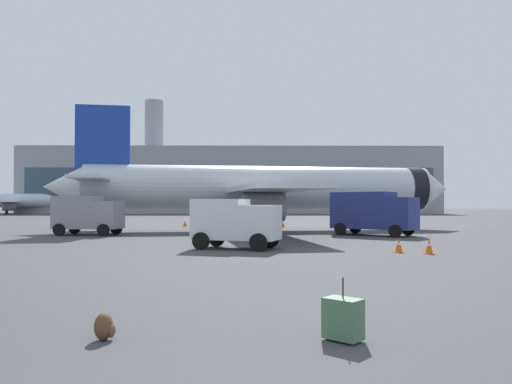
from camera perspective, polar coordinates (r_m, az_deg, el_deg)
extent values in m
cylinder|color=silver|center=(44.08, 0.77, 0.47)|extent=(30.22, 8.50, 3.80)
cone|color=silver|center=(49.67, 19.47, 0.35)|extent=(2.94, 3.94, 3.61)
cone|color=silver|center=(44.16, -20.91, 0.54)|extent=(3.70, 3.88, 3.42)
cylinder|color=black|center=(48.64, 17.21, 0.36)|extent=(2.00, 4.05, 3.88)
cube|color=silver|center=(51.81, -1.94, -0.12)|extent=(7.27, 16.56, 0.36)
cube|color=silver|center=(36.03, 1.54, 0.37)|extent=(7.27, 16.56, 0.36)
cylinder|color=gray|center=(49.33, -1.54, -1.57)|extent=(3.51, 2.68, 2.20)
cylinder|color=gray|center=(38.47, 0.81, -1.67)|extent=(3.51, 2.68, 2.20)
cube|color=#193899|center=(43.92, -16.89, 5.23)|extent=(4.40, 1.05, 6.40)
cube|color=silver|center=(46.93, -17.04, 1.15)|extent=(3.52, 6.34, 0.24)
cube|color=silver|center=(40.59, -18.17, 1.52)|extent=(3.52, 6.34, 0.24)
cylinder|color=black|center=(47.77, 15.09, -2.98)|extent=(0.36, 0.36, 1.80)
cylinder|color=black|center=(46.14, -2.22, -3.09)|extent=(0.44, 0.44, 1.80)
cylinder|color=black|center=(41.39, -1.34, -3.30)|extent=(0.44, 0.44, 1.80)
cylinder|color=silver|center=(119.73, -25.54, -0.86)|extent=(23.05, 11.39, 2.99)
cone|color=silver|center=(119.64, -19.44, -0.91)|extent=(2.79, 3.33, 2.84)
cylinder|color=black|center=(119.57, -20.27, -0.90)|extent=(2.14, 3.24, 3.05)
cube|color=silver|center=(126.05, -25.72, -0.98)|extent=(8.11, 13.09, 0.28)
cube|color=silver|center=(113.50, -26.13, -0.96)|extent=(8.11, 13.09, 0.28)
cylinder|color=gray|center=(124.09, -25.79, -1.45)|extent=(2.97, 2.53, 1.73)
cylinder|color=gray|center=(115.46, -26.06, -1.47)|extent=(2.97, 2.53, 1.73)
cylinder|color=black|center=(119.54, -21.03, -1.95)|extent=(0.28, 0.28, 1.42)
cylinder|color=black|center=(121.72, -26.23, -1.89)|extent=(0.35, 0.35, 1.42)
cylinder|color=black|center=(117.96, -26.37, -1.92)|extent=(0.35, 0.35, 1.42)
cube|color=gray|center=(38.83, -16.29, -2.48)|extent=(1.98, 2.42, 2.04)
cube|color=#1E232D|center=(38.53, -15.32, -1.78)|extent=(0.37, 1.97, 0.84)
cube|color=gray|center=(39.86, -19.45, -2.17)|extent=(3.41, 2.63, 2.40)
cylinder|color=black|center=(39.87, -15.47, -3.98)|extent=(0.92, 0.35, 0.90)
cylinder|color=black|center=(37.77, -16.85, -4.13)|extent=(0.92, 0.35, 0.90)
cylinder|color=black|center=(41.30, -19.77, -3.86)|extent=(0.92, 0.35, 0.90)
cylinder|color=black|center=(39.28, -21.32, -3.99)|extent=(0.92, 0.35, 0.90)
cube|color=navy|center=(37.30, 16.19, -2.34)|extent=(2.80, 2.93, 2.29)
cube|color=#1E232D|center=(37.05, 17.21, -1.51)|extent=(1.38, 1.76, 0.95)
cube|color=navy|center=(38.47, 12.00, -2.03)|extent=(4.89, 4.54, 2.70)
cylinder|color=black|center=(38.54, 16.77, -4.07)|extent=(0.85, 0.72, 0.90)
cylinder|color=black|center=(36.21, 15.40, -4.27)|extent=(0.85, 0.72, 0.90)
cylinder|color=black|center=(40.18, 11.13, -3.98)|extent=(0.85, 0.72, 0.90)
cylinder|color=black|center=(37.95, 9.48, -4.15)|extent=(0.85, 0.72, 0.90)
cube|color=white|center=(25.94, 0.51, -3.46)|extent=(2.31, 2.46, 1.78)
cube|color=#1E232D|center=(25.71, 2.10, -2.55)|extent=(0.65, 1.73, 0.74)
cube|color=white|center=(26.68, -4.01, -3.06)|extent=(3.14, 2.74, 2.10)
cylinder|color=black|center=(26.93, 1.63, -5.38)|extent=(0.92, 0.50, 0.90)
cylinder|color=black|center=(24.93, 0.26, -5.71)|extent=(0.92, 0.50, 0.90)
cylinder|color=black|center=(27.95, -4.46, -5.22)|extent=(0.92, 0.50, 0.90)
cylinder|color=black|center=(26.03, -6.24, -5.52)|extent=(0.92, 0.50, 0.90)
cube|color=#F2590C|center=(52.02, -8.02, -3.83)|extent=(0.44, 0.44, 0.04)
cone|color=#F2590C|center=(52.01, -8.02, -3.49)|extent=(0.36, 0.36, 0.59)
cylinder|color=white|center=(52.01, -8.02, -3.46)|extent=(0.23, 0.23, 0.10)
cube|color=#F2590C|center=(25.62, 15.81, -6.51)|extent=(0.44, 0.44, 0.04)
cone|color=#F2590C|center=(25.59, 15.80, -5.73)|extent=(0.36, 0.36, 0.66)
cylinder|color=white|center=(25.58, 15.80, -5.66)|extent=(0.23, 0.23, 0.10)
cube|color=#F2590C|center=(25.25, 18.94, -6.57)|extent=(0.44, 0.44, 0.04)
cone|color=#F2590C|center=(25.22, 18.94, -5.74)|extent=(0.36, 0.36, 0.69)
cylinder|color=white|center=(25.22, 18.94, -5.66)|extent=(0.23, 0.23, 0.10)
cube|color=#F2590C|center=(49.93, 3.04, -3.95)|extent=(0.44, 0.44, 0.04)
cone|color=#F2590C|center=(49.92, 3.04, -3.55)|extent=(0.36, 0.36, 0.66)
cylinder|color=white|center=(49.91, 3.04, -3.51)|extent=(0.23, 0.23, 0.10)
cube|color=#476B4C|center=(9.17, 9.79, -13.88)|extent=(0.74, 0.73, 0.70)
cylinder|color=black|center=(9.07, 9.78, -10.61)|extent=(0.02, 0.02, 0.36)
cylinder|color=black|center=(9.37, 8.59, -15.81)|extent=(0.08, 0.08, 0.08)
cylinder|color=black|center=(9.14, 11.04, -16.18)|extent=(0.08, 0.08, 0.08)
ellipsoid|color=brown|center=(9.51, -16.81, -14.31)|extent=(0.32, 0.40, 0.48)
ellipsoid|color=brown|center=(9.49, -15.97, -14.79)|extent=(0.12, 0.28, 0.24)
cube|color=gray|center=(121.35, -2.76, 1.17)|extent=(94.06, 21.61, 14.94)
cube|color=#334756|center=(110.48, -2.96, 1.02)|extent=(89.36, 0.10, 6.72)
cylinder|color=gray|center=(124.72, -11.42, 7.35)|extent=(4.40, 4.40, 12.00)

